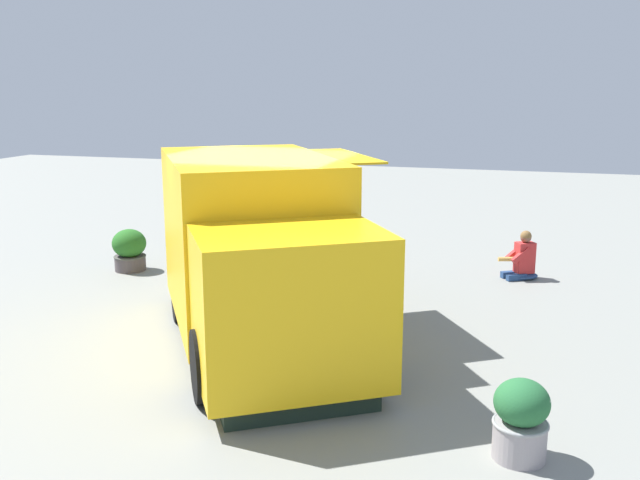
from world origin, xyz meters
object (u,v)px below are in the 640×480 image
food_truck (258,258)px  person_customer (523,260)px  planter_flowering_far (130,250)px  planter_flowering_near (521,419)px  plaza_bench (219,240)px

food_truck → person_customer: (-4.28, 3.37, -0.83)m
planter_flowering_far → planter_flowering_near: bearing=55.3°
person_customer → planter_flowering_near: bearing=0.5°
person_customer → planter_flowering_far: 7.21m
person_customer → planter_flowering_near: (6.43, 0.06, 0.06)m
food_truck → planter_flowering_near: 4.12m
food_truck → person_customer: 5.51m
planter_flowering_near → planter_flowering_far: bearing=-124.7°
person_customer → planter_flowering_far: person_customer is taller
planter_flowering_near → planter_flowering_far: (-4.92, -7.11, 0.00)m
food_truck → plaza_bench: (-4.16, -2.48, -0.81)m
person_customer → plaza_bench: size_ratio=0.51×
person_customer → plaza_bench: (0.13, -5.85, 0.02)m
person_customer → plaza_bench: bearing=-88.8°
plaza_bench → planter_flowering_near: bearing=43.2°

